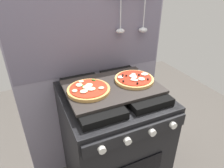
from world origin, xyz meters
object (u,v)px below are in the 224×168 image
at_px(pizza_left, 88,89).
at_px(pizza_right, 134,79).
at_px(stove, 112,144).
at_px(baking_tray, 112,87).

bearing_deg(pizza_left, pizza_right, 1.36).
height_order(stove, pizza_right, pizza_right).
relative_size(baking_tray, pizza_right, 2.25).
height_order(baking_tray, pizza_right, pizza_right).
bearing_deg(pizza_right, stove, -178.63).
xyz_separation_m(baking_tray, pizza_left, (-0.15, -0.01, 0.02)).
bearing_deg(stove, pizza_left, -178.64).
xyz_separation_m(pizza_left, pizza_right, (0.30, 0.01, -0.00)).
relative_size(stove, pizza_right, 3.75).
distance_m(stove, pizza_right, 0.50).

